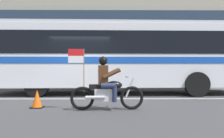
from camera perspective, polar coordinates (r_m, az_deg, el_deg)
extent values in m
plane|color=#3D3D3F|center=(9.80, -7.82, -6.81)|extent=(60.00, 60.00, 0.00)
cube|color=#A39E93|center=(14.84, -5.33, -3.96)|extent=(28.00, 3.80, 0.15)
cube|color=silver|center=(9.21, -8.30, -7.26)|extent=(26.60, 0.14, 0.01)
cube|color=#233347|center=(16.97, -4.82, 11.93)|extent=(25.76, 0.10, 1.40)
cube|color=silver|center=(10.86, 2.14, 3.08)|extent=(11.51, 2.85, 2.70)
cube|color=black|center=(10.90, 2.14, 5.97)|extent=(10.59, 2.87, 0.96)
cube|color=#194CB2|center=(10.86, 2.13, 2.02)|extent=(11.28, 2.88, 0.28)
cube|color=#BABCC3|center=(11.01, 2.14, 10.43)|extent=(11.27, 2.72, 0.16)
cylinder|color=black|center=(10.16, -18.00, -3.62)|extent=(1.04, 0.30, 1.04)
cylinder|color=black|center=(10.36, 20.16, -3.55)|extent=(1.04, 0.30, 1.04)
torus|color=black|center=(6.89, 4.89, -7.09)|extent=(0.69, 0.14, 0.69)
torus|color=black|center=(6.80, -7.34, -7.19)|extent=(0.69, 0.14, 0.69)
cube|color=silver|center=(6.79, -1.61, -6.35)|extent=(0.66, 0.32, 0.36)
ellipsoid|color=black|center=(6.78, 0.50, -3.98)|extent=(0.50, 0.31, 0.24)
cube|color=black|center=(6.76, -3.31, -4.34)|extent=(0.58, 0.30, 0.12)
cylinder|color=silver|center=(6.85, 4.39, -4.61)|extent=(0.28, 0.08, 0.58)
cylinder|color=silver|center=(6.81, 3.73, -1.94)|extent=(0.09, 0.64, 0.04)
cylinder|color=silver|center=(6.63, -4.15, -6.96)|extent=(0.56, 0.13, 0.09)
cube|color=#4C2D19|center=(6.74, -2.21, -1.45)|extent=(0.30, 0.38, 0.56)
sphere|color=black|center=(6.74, -2.21, 2.03)|extent=(0.26, 0.26, 0.26)
cylinder|color=#232D4C|center=(6.95, -1.11, -3.87)|extent=(0.43, 0.18, 0.15)
cylinder|color=#232D4C|center=(6.98, 0.37, -5.82)|extent=(0.13, 0.13, 0.46)
cylinder|color=#232D4C|center=(6.59, -0.92, -4.12)|extent=(0.43, 0.18, 0.15)
cylinder|color=#232D4C|center=(6.63, 0.64, -6.17)|extent=(0.13, 0.13, 0.46)
cylinder|color=#4C2D19|center=(6.96, -0.30, -1.06)|extent=(0.52, 0.15, 0.32)
cylinder|color=#4C2D19|center=(6.56, -0.04, -1.16)|extent=(0.52, 0.15, 0.32)
cylinder|color=olive|center=(6.74, -6.93, -0.40)|extent=(0.02, 0.02, 1.25)
cube|color=red|center=(6.76, -8.89, 4.05)|extent=(0.44, 0.05, 0.20)
cube|color=white|center=(6.75, -8.88, 2.36)|extent=(0.44, 0.05, 0.20)
cone|color=#EA590F|center=(7.51, -17.95, -7.01)|extent=(0.32, 0.32, 0.55)
cube|color=black|center=(7.55, -17.95, -8.97)|extent=(0.36, 0.36, 0.03)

